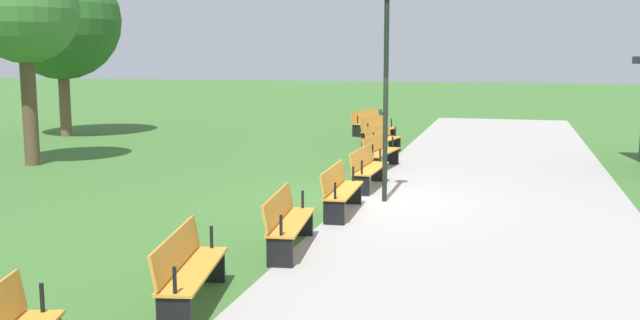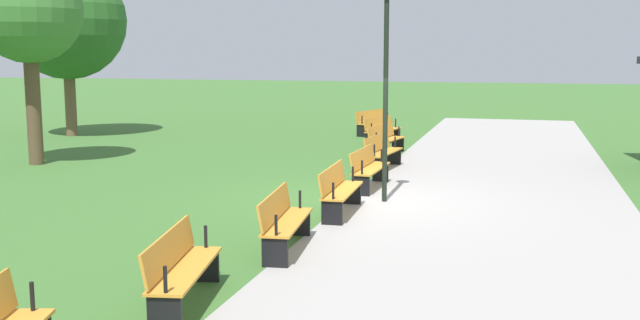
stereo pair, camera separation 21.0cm
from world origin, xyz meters
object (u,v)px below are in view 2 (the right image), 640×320
object	(u,v)px
bench_1	(381,129)
lamp_post	(386,53)
bench_3	(382,151)
trash_bin	(381,120)
bench_4	(368,167)
bench_7	(180,266)
bench_0	(373,121)
bench_2	(385,139)
bench_6	(283,220)
bench_5	(339,189)
tree_0	(28,12)
tree_1	(66,21)

from	to	relation	value
bench_1	lamp_post	distance (m)	9.86
bench_3	trash_bin	bearing A→B (deg)	-162.71
trash_bin	bench_3	bearing A→B (deg)	10.79
bench_4	bench_7	bearing A→B (deg)	-2.15
bench_0	lamp_post	bearing A→B (deg)	31.95
bench_1	bench_7	xyz separation A→B (m)	(16.08, 0.61, 0.00)
bench_2	trash_bin	bearing A→B (deg)	-157.53
bench_2	bench_6	bearing A→B (deg)	12.99
lamp_post	bench_1	bearing A→B (deg)	-168.92
bench_0	bench_4	size ratio (longest dim) A/B	1.01
bench_2	bench_6	distance (m)	10.78
bench_5	trash_bin	xyz separation A→B (m)	(-14.76, -1.99, -0.07)
bench_2	bench_5	bearing A→B (deg)	15.15
bench_4	bench_6	world-z (taller)	same
bench_1	bench_4	size ratio (longest dim) A/B	1.02
bench_5	bench_6	bearing A→B (deg)	-6.48
bench_0	trash_bin	xyz separation A→B (m)	(-1.47, 0.03, -0.07)
bench_7	bench_2	bearing A→B (deg)	169.17
bench_2	bench_4	size ratio (longest dim) A/B	1.02
bench_0	tree_0	world-z (taller)	tree_0
bench_3	bench_4	bearing A→B (deg)	10.82
tree_1	bench_6	bearing A→B (deg)	44.09
bench_3	bench_6	xyz separation A→B (m)	(8.10, 0.00, 0.00)
bench_2	bench_7	size ratio (longest dim) A/B	1.00
bench_1	tree_0	size ratio (longest dim) A/B	0.36
bench_1	bench_3	distance (m)	5.41
bench_7	lamp_post	size ratio (longest dim) A/B	0.46
bench_7	tree_1	xyz separation A→B (m)	(-15.36, -11.88, 3.63)
bench_5	bench_6	size ratio (longest dim) A/B	0.99
bench_7	tree_0	world-z (taller)	tree_0
bench_2	bench_5	size ratio (longest dim) A/B	1.02
bench_6	tree_0	xyz separation A→B (m)	(-6.45, -9.17, 3.58)
bench_1	trash_bin	size ratio (longest dim) A/B	2.46
bench_5	bench_6	distance (m)	2.70
trash_bin	bench_6	bearing A→B (deg)	5.83
bench_6	trash_bin	size ratio (longest dim) A/B	2.45
bench_2	tree_0	bearing A→B (deg)	-52.90
bench_0	bench_1	xyz separation A→B (m)	(2.58, 0.80, 0.00)
bench_1	trash_bin	xyz separation A→B (m)	(-4.05, -0.77, -0.07)
bench_0	bench_1	distance (m)	2.70
bench_3	tree_0	size ratio (longest dim) A/B	0.36
bench_2	bench_4	xyz separation A→B (m)	(5.37, 0.61, 0.00)
lamp_post	trash_bin	xyz separation A→B (m)	(-13.41, -2.60, -2.59)
bench_5	tree_0	xyz separation A→B (m)	(-3.75, -9.37, 3.58)
lamp_post	bench_4	bearing A→B (deg)	-155.48
tree_0	bench_6	bearing A→B (deg)	54.89
bench_1	lamp_post	size ratio (longest dim) A/B	0.46
bench_4	bench_2	bearing A→B (deg)	-171.36
bench_1	bench_5	xyz separation A→B (m)	(10.71, 1.22, 0.00)
bench_4	tree_1	xyz separation A→B (m)	(-7.28, -12.49, 3.63)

